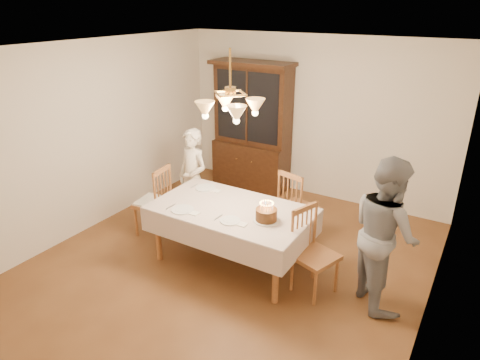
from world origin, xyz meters
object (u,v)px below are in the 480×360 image
Objects in this scene: dining_table at (231,214)px; birthday_cake at (266,215)px; chair_far_side at (297,208)px; china_hutch at (252,129)px; elderly_woman at (193,178)px.

dining_table is 0.53m from birthday_cake.
chair_far_side is (0.43, 0.99, -0.24)m from dining_table.
elderly_woman is (-0.02, -1.66, -0.32)m from china_hutch.
dining_table is 6.33× the size of birthday_cake.
birthday_cake reaches higher than dining_table.
china_hutch is 2.01m from chair_far_side.
china_hutch is 1.51× the size of elderly_woman.
chair_far_side is at bearing 28.37° from elderly_woman.
elderly_woman is (-1.02, 0.59, 0.03)m from dining_table.
elderly_woman is at bearing -90.59° from china_hutch.
china_hutch is (-1.00, 2.25, 0.36)m from dining_table.
dining_table is 1.18m from elderly_woman.
elderly_woman reaches higher than dining_table.
chair_far_side is at bearing 94.06° from birthday_cake.
china_hutch reaches higher than dining_table.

